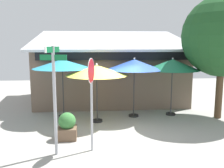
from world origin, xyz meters
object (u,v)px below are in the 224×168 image
(patio_umbrella_mustard_center, at_px, (97,71))
(patio_umbrella_royal_blue_right, at_px, (134,65))
(sidewalk_planter, at_px, (67,126))
(street_sign_post, at_px, (54,91))
(stop_sign, at_px, (91,87))
(patio_umbrella_forest_green_far_right, at_px, (173,65))
(patio_umbrella_teal_left, at_px, (62,64))

(patio_umbrella_mustard_center, xyz_separation_m, patio_umbrella_royal_blue_right, (1.65, 0.64, 0.18))
(patio_umbrella_mustard_center, height_order, sidewalk_planter, patio_umbrella_mustard_center)
(street_sign_post, xyz_separation_m, stop_sign, (1.04, 0.20, 0.05))
(street_sign_post, xyz_separation_m, patio_umbrella_royal_blue_right, (2.91, 3.68, 0.42))
(patio_umbrella_mustard_center, relative_size, patio_umbrella_royal_blue_right, 0.96)
(patio_umbrella_mustard_center, relative_size, patio_umbrella_forest_green_far_right, 0.96)
(stop_sign, relative_size, patio_umbrella_teal_left, 1.06)
(patio_umbrella_mustard_center, bearing_deg, patio_umbrella_royal_blue_right, 21.23)
(stop_sign, bearing_deg, patio_umbrella_teal_left, 108.95)
(stop_sign, height_order, sidewalk_planter, stop_sign)
(patio_umbrella_forest_green_far_right, bearing_deg, street_sign_post, -140.85)
(street_sign_post, height_order, patio_umbrella_royal_blue_right, street_sign_post)
(patio_umbrella_mustard_center, distance_m, patio_umbrella_royal_blue_right, 1.78)
(stop_sign, relative_size, patio_umbrella_forest_green_far_right, 1.07)
(street_sign_post, bearing_deg, patio_umbrella_mustard_center, 67.47)
(patio_umbrella_teal_left, relative_size, patio_umbrella_mustard_center, 1.04)
(stop_sign, height_order, patio_umbrella_royal_blue_right, stop_sign)
(stop_sign, xyz_separation_m, patio_umbrella_forest_green_far_right, (3.62, 3.60, 0.35))
(sidewalk_planter, bearing_deg, street_sign_post, -99.34)
(patio_umbrella_teal_left, bearing_deg, street_sign_post, -86.89)
(stop_sign, height_order, patio_umbrella_teal_left, stop_sign)
(stop_sign, bearing_deg, patio_umbrella_royal_blue_right, 61.80)
(patio_umbrella_royal_blue_right, bearing_deg, patio_umbrella_teal_left, 176.92)
(patio_umbrella_mustard_center, bearing_deg, patio_umbrella_teal_left, 151.21)
(patio_umbrella_teal_left, relative_size, patio_umbrella_forest_green_far_right, 1.01)
(patio_umbrella_mustard_center, distance_m, patio_umbrella_forest_green_far_right, 3.49)
(patio_umbrella_teal_left, xyz_separation_m, patio_umbrella_forest_green_far_right, (4.87, -0.05, -0.06))
(street_sign_post, distance_m, patio_umbrella_forest_green_far_right, 6.03)
(patio_umbrella_royal_blue_right, height_order, sidewalk_planter, patio_umbrella_royal_blue_right)
(patio_umbrella_teal_left, distance_m, patio_umbrella_mustard_center, 1.69)
(street_sign_post, relative_size, patio_umbrella_royal_blue_right, 1.20)
(stop_sign, distance_m, patio_umbrella_mustard_center, 2.86)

